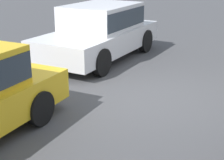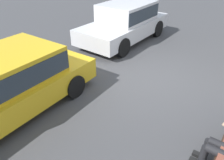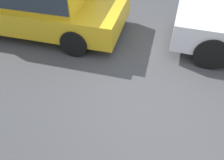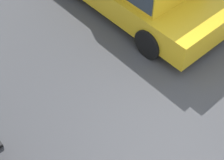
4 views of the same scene
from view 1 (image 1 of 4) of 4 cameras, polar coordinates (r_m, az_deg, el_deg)
The scene contains 2 objects.
ground_plane at distance 7.10m, azimuth 4.30°, elevation -2.95°, with size 60.00×60.00×0.00m, color #424244.
parked_car_near at distance 9.83m, azimuth -1.96°, elevation 8.41°, with size 4.33×1.97×1.52m.
Camera 1 is at (6.05, 2.60, 2.67)m, focal length 55.00 mm.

